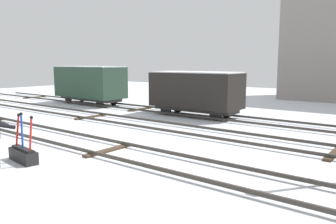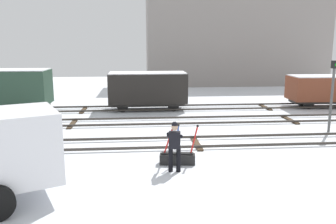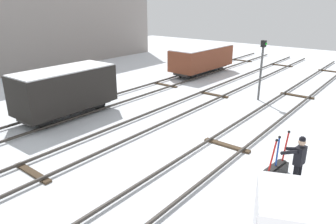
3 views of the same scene
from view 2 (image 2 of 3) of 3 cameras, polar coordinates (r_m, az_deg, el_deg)
ground_plane at (r=14.80m, az=4.69°, el=-5.29°), size 60.00×60.00×0.00m
track_main_line at (r=14.77m, az=4.69°, el=-4.89°), size 44.00×1.94×0.18m
track_siding_near at (r=18.66m, az=2.63°, el=-1.41°), size 44.00×1.94×0.18m
track_siding_far at (r=22.34m, az=1.37°, el=0.72°), size 44.00×1.94×0.18m
switch_lever_frame at (r=12.39m, az=1.56°, el=-7.39°), size 1.37×0.50×1.45m
rail_worker at (r=11.50m, az=1.08°, el=-5.19°), size 0.59×0.67×1.70m
signal_post at (r=18.10m, az=25.28°, el=3.54°), size 0.24×0.32×3.39m
apartment_building at (r=37.01m, az=10.79°, el=11.79°), size 18.20×5.96×9.28m
freight_car_far_end at (r=25.50m, az=25.44°, el=3.47°), size 5.85×2.30×2.08m
freight_car_back_track at (r=22.02m, az=-3.34°, el=3.87°), size 4.86×2.10×2.38m
freight_car_mid_siding at (r=23.45m, az=-25.20°, el=3.56°), size 5.39×2.23×2.62m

